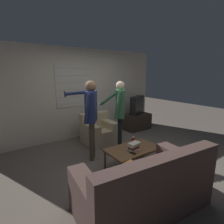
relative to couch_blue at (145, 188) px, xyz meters
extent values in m
plane|color=#665B51|center=(0.58, 1.18, -0.33)|extent=(16.00, 16.00, 0.00)
cube|color=beige|center=(0.58, 3.21, 0.94)|extent=(5.20, 0.06, 2.55)
cube|color=beige|center=(0.37, 3.17, 1.18)|extent=(1.05, 0.02, 1.15)
cube|color=gray|center=(0.37, 3.16, 0.70)|extent=(1.03, 0.00, 0.01)
cube|color=gray|center=(0.37, 3.16, 0.89)|extent=(1.03, 0.00, 0.01)
cube|color=gray|center=(0.37, 3.16, 1.08)|extent=(1.03, 0.00, 0.01)
cube|color=gray|center=(0.37, 3.16, 1.28)|extent=(1.03, 0.00, 0.01)
cube|color=gray|center=(0.37, 3.16, 1.47)|extent=(1.03, 0.00, 0.01)
cube|color=gray|center=(0.37, 3.16, 1.66)|extent=(1.03, 0.00, 0.01)
cube|color=#4C3833|center=(0.01, 0.06, -0.11)|extent=(1.91, 1.09, 0.44)
cube|color=#4C3833|center=(-0.03, -0.30, 0.35)|extent=(1.84, 0.38, 0.48)
cube|color=#4C3833|center=(-0.78, 0.14, 0.21)|extent=(0.33, 0.94, 0.20)
cube|color=#4C3833|center=(0.80, -0.02, 0.21)|extent=(0.33, 0.94, 0.20)
cube|color=#935B2D|center=(-0.30, 0.14, 0.21)|extent=(0.40, 0.29, 0.37)
cube|color=#C6B289|center=(0.75, 2.45, -0.14)|extent=(0.86, 0.78, 0.38)
cube|color=#C6B289|center=(0.74, 2.73, 0.25)|extent=(0.84, 0.22, 0.40)
cube|color=#C6B289|center=(1.05, 2.46, 0.14)|extent=(0.26, 0.77, 0.17)
cube|color=#C6B289|center=(0.45, 2.44, 0.14)|extent=(0.26, 0.77, 0.17)
cube|color=brown|center=(0.61, 0.93, 0.06)|extent=(1.06, 0.61, 0.04)
cylinder|color=brown|center=(0.12, 1.20, -0.15)|extent=(0.04, 0.04, 0.37)
cylinder|color=brown|center=(1.10, 1.20, -0.15)|extent=(0.04, 0.04, 0.37)
cylinder|color=brown|center=(0.12, 0.66, -0.15)|extent=(0.04, 0.04, 0.37)
cylinder|color=brown|center=(1.10, 0.66, -0.15)|extent=(0.04, 0.04, 0.37)
cube|color=#33281E|center=(2.38, 2.74, -0.07)|extent=(0.90, 0.55, 0.52)
cube|color=black|center=(2.38, 2.74, 0.49)|extent=(0.74, 0.49, 0.60)
cube|color=navy|center=(2.33, 2.84, 0.49)|extent=(0.57, 0.27, 0.49)
cylinder|color=#4C4233|center=(0.08, 1.66, 0.10)|extent=(0.10, 0.10, 0.86)
cylinder|color=#4C4233|center=(0.16, 1.77, 0.10)|extent=(0.10, 0.10, 0.86)
cube|color=navy|center=(0.12, 1.71, 0.85)|extent=(0.40, 0.43, 0.64)
sphere|color=#846042|center=(0.12, 1.71, 1.27)|extent=(0.23, 0.23, 0.23)
cylinder|color=navy|center=(-0.05, 1.57, 0.84)|extent=(0.17, 0.15, 0.61)
cylinder|color=navy|center=(0.01, 2.07, 1.11)|extent=(0.53, 0.43, 0.13)
cube|color=black|center=(-0.23, 2.25, 1.08)|extent=(0.05, 0.05, 0.13)
cylinder|color=black|center=(0.82, 1.64, 0.10)|extent=(0.10, 0.10, 0.86)
cylinder|color=black|center=(0.90, 1.75, 0.10)|extent=(0.10, 0.10, 0.86)
cube|color=#336642|center=(0.86, 1.69, 0.84)|extent=(0.41, 0.45, 0.64)
sphere|color=beige|center=(0.86, 1.69, 1.26)|extent=(0.20, 0.20, 0.20)
cylinder|color=#336642|center=(0.69, 1.54, 0.83)|extent=(0.17, 0.15, 0.61)
cylinder|color=#336642|center=(0.80, 2.02, 0.95)|extent=(0.46, 0.38, 0.42)
cube|color=white|center=(0.61, 2.17, 0.77)|extent=(0.10, 0.09, 0.12)
cube|color=beige|center=(0.56, 0.86, 0.09)|extent=(0.26, 0.22, 0.03)
cube|color=maroon|center=(0.57, 0.87, 0.12)|extent=(0.17, 0.17, 0.03)
cube|color=#33754C|center=(0.56, 0.87, 0.15)|extent=(0.23, 0.15, 0.02)
cube|color=beige|center=(0.54, 0.86, 0.19)|extent=(0.22, 0.17, 0.04)
cube|color=beige|center=(0.57, 0.85, 0.22)|extent=(0.26, 0.19, 0.03)
cylinder|color=red|center=(0.81, 1.14, 0.14)|extent=(0.07, 0.07, 0.12)
cylinder|color=silver|center=(0.81, 1.14, 0.20)|extent=(0.06, 0.06, 0.00)
cube|color=black|center=(0.44, 0.76, 0.09)|extent=(0.05, 0.13, 0.02)
camera|label=1|loc=(-1.56, -1.47, 1.53)|focal=28.00mm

